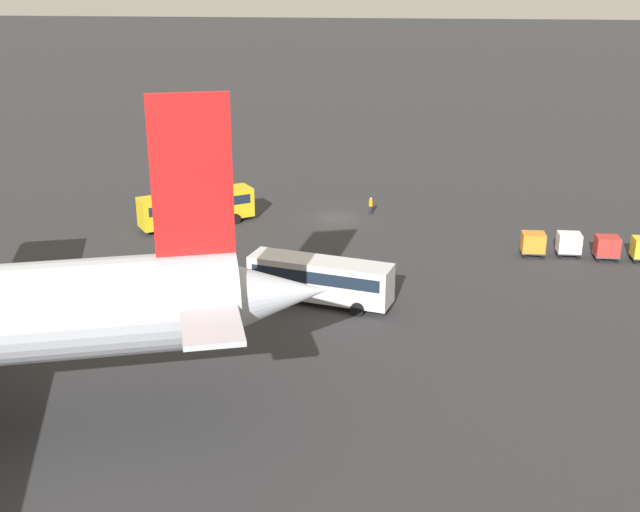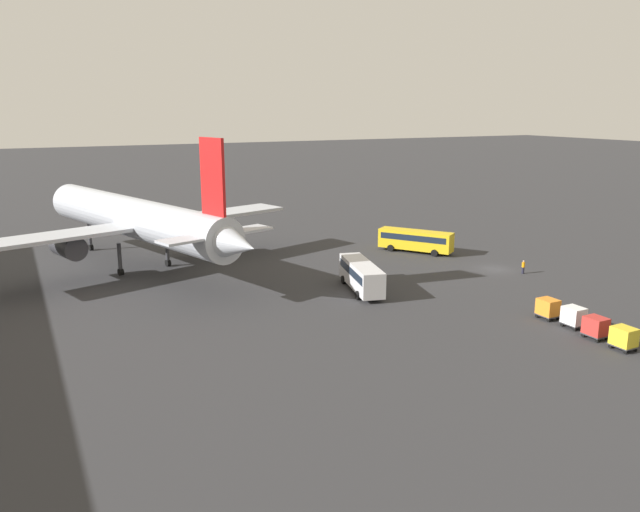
{
  "view_description": "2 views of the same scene",
  "coord_description": "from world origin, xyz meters",
  "views": [
    {
      "loc": [
        -6.3,
        74.81,
        23.61
      ],
      "look_at": [
        -0.51,
        19.93,
        3.34
      ],
      "focal_mm": 45.0,
      "sensor_mm": 36.0,
      "label": 1
    },
    {
      "loc": [
        -60.72,
        56.18,
        20.83
      ],
      "look_at": [
        2.59,
        24.53,
        3.87
      ],
      "focal_mm": 35.0,
      "sensor_mm": 36.0,
      "label": 2
    }
  ],
  "objects": [
    {
      "name": "ground_plane",
      "position": [
        0.0,
        0.0,
        0.0
      ],
      "size": [
        600.0,
        600.0,
        0.0
      ],
      "primitive_type": "plane",
      "color": "#2D2D30"
    },
    {
      "name": "cargo_cart_red",
      "position": [
        -23.62,
        9.28,
        1.19
      ],
      "size": [
        2.01,
        1.7,
        2.06
      ],
      "rotation": [
        0.0,
        0.0,
        0.01
      ],
      "color": "#38383D",
      "rests_on": "ground"
    },
    {
      "name": "cargo_cart_yellow",
      "position": [
        -26.64,
        9.34,
        1.19
      ],
      "size": [
        2.01,
        1.7,
        2.06
      ],
      "rotation": [
        0.0,
        0.0,
        0.01
      ],
      "color": "#38383D",
      "rests_on": "ground"
    },
    {
      "name": "cargo_cart_orange",
      "position": [
        -17.59,
        8.96,
        1.19
      ],
      "size": [
        2.01,
        1.7,
        2.06
      ],
      "rotation": [
        0.0,
        0.0,
        0.01
      ],
      "color": "#38383D",
      "rests_on": "ground"
    },
    {
      "name": "shuttle_bus_near",
      "position": [
        12.98,
        3.65,
        1.92
      ],
      "size": [
        10.4,
        8.24,
        3.21
      ],
      "rotation": [
        0.0,
        0.0,
        0.6
      ],
      "color": "gold",
      "rests_on": "ground"
    },
    {
      "name": "shuttle_bus_far",
      "position": [
        -0.61,
        20.78,
        1.98
      ],
      "size": [
        10.9,
        5.09,
        3.32
      ],
      "rotation": [
        0.0,
        0.0,
        -0.25
      ],
      "color": "silver",
      "rests_on": "ground"
    },
    {
      "name": "cargo_cart_white",
      "position": [
        -20.61,
        8.72,
        1.19
      ],
      "size": [
        2.01,
        1.7,
        2.06
      ],
      "rotation": [
        0.0,
        0.0,
        0.01
      ],
      "color": "#38383D",
      "rests_on": "ground"
    },
    {
      "name": "worker_person",
      "position": [
        -3.3,
        -1.64,
        0.87
      ],
      "size": [
        0.38,
        0.38,
        1.74
      ],
      "color": "#1E1E2D",
      "rests_on": "ground"
    },
    {
      "name": "airplane",
      "position": [
        21.34,
        41.87,
        6.65
      ],
      "size": [
        49.34,
        42.62,
        17.69
      ],
      "rotation": [
        0.0,
        0.0,
        0.3
      ],
      "color": "#B2B7C1",
      "rests_on": "ground"
    }
  ]
}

